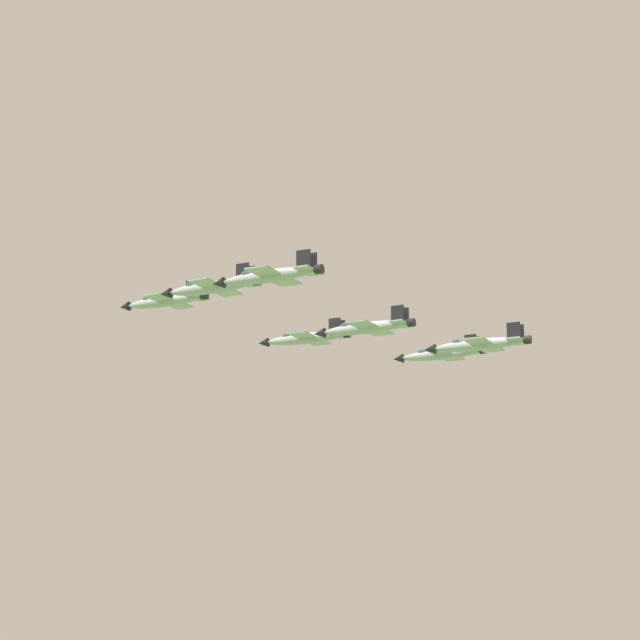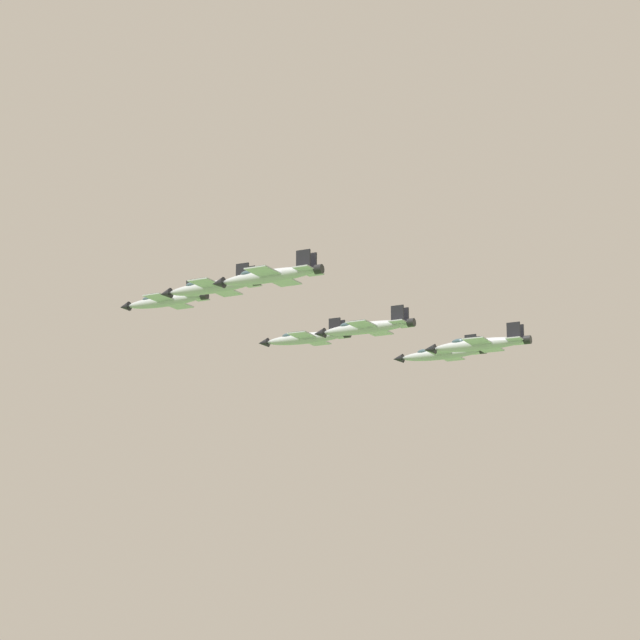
{
  "view_description": "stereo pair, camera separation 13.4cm",
  "coord_description": "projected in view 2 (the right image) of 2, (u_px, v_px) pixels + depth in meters",
  "views": [
    {
      "loc": [
        -104.04,
        -201.98,
        94.97
      ],
      "look_at": [
        16.19,
        -24.83,
        146.81
      ],
      "focal_mm": 79.8,
      "sensor_mm": 36.0,
      "label": 1
    },
    {
      "loc": [
        -103.93,
        -202.06,
        94.97
      ],
      "look_at": [
        16.19,
        -24.83,
        146.81
      ],
      "focal_mm": 79.8,
      "sensor_mm": 36.0,
      "label": 2
    }
  ],
  "objects": [
    {
      "name": "jet_right_wingman",
      "position": [
        306.0,
        338.0,
        238.59
      ],
      "size": [
        11.02,
        15.65,
        3.62
      ],
      "rotation": [
        0.0,
        0.0,
        2.1
      ],
      "color": "#9EA3A8"
    },
    {
      "name": "jet_slot_rear",
      "position": [
        366.0,
        327.0,
        216.43
      ],
      "size": [
        10.58,
        15.69,
        3.59
      ],
      "rotation": [
        0.0,
        0.0,
        2.06
      ],
      "color": "#9EA3A8"
    },
    {
      "name": "jet_left_wingman",
      "position": [
        211.0,
        287.0,
        212.03
      ],
      "size": [
        10.83,
        16.02,
        3.67
      ],
      "rotation": [
        0.0,
        0.0,
        2.07
      ],
      "color": "#9EA3A8"
    },
    {
      "name": "jet_left_outer",
      "position": [
        269.0,
        276.0,
        189.65
      ],
      "size": [
        10.5,
        15.56,
        3.56
      ],
      "rotation": [
        0.0,
        0.0,
        2.07
      ],
      "color": "#9EA3A8"
    },
    {
      "name": "jet_trailing",
      "position": [
        479.0,
        344.0,
        207.49
      ],
      "size": [
        10.6,
        15.01,
        3.47
      ],
      "rotation": [
        0.0,
        0.0,
        2.1
      ],
      "color": "#9EA3A8"
    },
    {
      "name": "jet_lead",
      "position": [
        165.0,
        301.0,
        234.21
      ],
      "size": [
        10.69,
        15.86,
        3.62
      ],
      "rotation": [
        0.0,
        0.0,
        2.06
      ],
      "color": "#9EA3A8"
    },
    {
      "name": "jet_right_outer",
      "position": [
        441.0,
        354.0,
        243.79
      ],
      "size": [
        10.73,
        15.8,
        3.62
      ],
      "rotation": [
        0.0,
        0.0,
        2.07
      ],
      "color": "#9EA3A8"
    }
  ]
}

